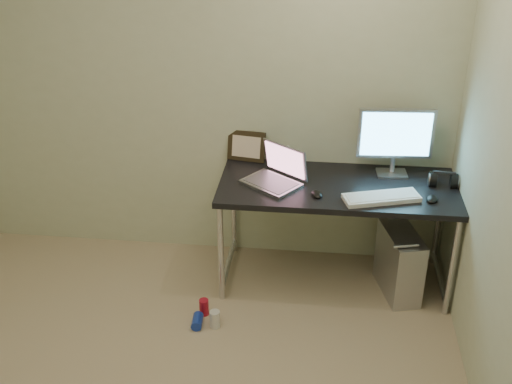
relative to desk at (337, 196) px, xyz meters
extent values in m
cube|color=beige|center=(-0.97, 0.34, 0.58)|extent=(3.50, 0.02, 2.50)
cube|color=black|center=(0.00, 0.00, 0.06)|extent=(1.55, 0.68, 0.04)
cylinder|color=silver|center=(-0.74, -0.30, -0.31)|extent=(0.04, 0.04, 0.71)
cylinder|color=silver|center=(-0.74, 0.30, -0.31)|extent=(0.04, 0.04, 0.71)
cylinder|color=silver|center=(0.74, -0.30, -0.31)|extent=(0.04, 0.04, 0.71)
cylinder|color=silver|center=(0.74, 0.30, -0.31)|extent=(0.04, 0.04, 0.71)
cylinder|color=silver|center=(-0.74, 0.00, -0.59)|extent=(0.04, 0.60, 0.04)
cylinder|color=silver|center=(0.74, 0.00, -0.59)|extent=(0.04, 0.60, 0.04)
cube|color=silver|center=(0.44, -0.09, -0.44)|extent=(0.30, 0.48, 0.46)
cylinder|color=#A9A9B0|center=(0.44, -0.27, -0.19)|extent=(0.17, 0.06, 0.02)
cylinder|color=#A9A9B0|center=(0.44, 0.10, -0.19)|extent=(0.17, 0.06, 0.02)
cylinder|color=black|center=(0.39, 0.29, -0.27)|extent=(0.01, 0.16, 0.69)
cylinder|color=black|center=(0.48, 0.27, -0.29)|extent=(0.02, 0.11, 0.71)
cylinder|color=#AD1429|center=(-0.82, -0.48, -0.61)|extent=(0.07, 0.07, 0.11)
cylinder|color=silver|center=(-0.73, -0.60, -0.61)|extent=(0.08, 0.08, 0.12)
cylinder|color=#1A37AF|center=(-0.85, -0.60, -0.64)|extent=(0.07, 0.13, 0.07)
cube|color=#A9A9B0|center=(-0.43, -0.05, 0.09)|extent=(0.43, 0.41, 0.02)
cube|color=slate|center=(-0.43, -0.05, 0.10)|extent=(0.37, 0.35, 0.00)
cube|color=#95979D|center=(-0.35, 0.06, 0.21)|extent=(0.31, 0.25, 0.23)
cube|color=#774855|center=(-0.35, 0.06, 0.21)|extent=(0.28, 0.22, 0.19)
cube|color=#A9A9B0|center=(0.36, 0.19, 0.09)|extent=(0.21, 0.16, 0.01)
cylinder|color=#A9A9B0|center=(0.36, 0.21, 0.15)|extent=(0.03, 0.03, 0.11)
cube|color=#A9A9B0|center=(0.36, 0.20, 0.37)|extent=(0.50, 0.07, 0.34)
cube|color=#5AB9E6|center=(0.36, 0.18, 0.37)|extent=(0.45, 0.04, 0.30)
cube|color=white|center=(0.27, -0.18, 0.10)|extent=(0.50, 0.29, 0.03)
ellipsoid|color=black|center=(0.58, -0.15, 0.10)|extent=(0.09, 0.12, 0.04)
ellipsoid|color=black|center=(-0.13, -0.17, 0.10)|extent=(0.09, 0.12, 0.04)
cylinder|color=black|center=(0.61, 0.07, 0.11)|extent=(0.05, 0.11, 0.11)
cylinder|color=black|center=(0.75, 0.07, 0.11)|extent=(0.05, 0.11, 0.11)
cube|color=black|center=(0.68, 0.07, 0.17)|extent=(0.14, 0.03, 0.01)
cube|color=black|center=(-0.64, 0.31, 0.19)|extent=(0.28, 0.12, 0.22)
cylinder|color=silver|center=(-0.35, 0.29, 0.13)|extent=(0.01, 0.01, 0.10)
cylinder|color=white|center=(-0.35, 0.29, 0.19)|extent=(0.05, 0.04, 0.04)
camera|label=1|loc=(-0.12, -3.76, 1.98)|focal=45.00mm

